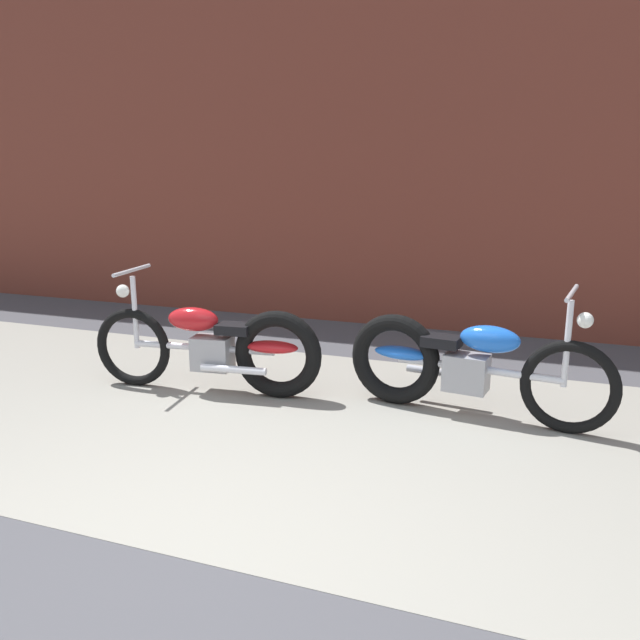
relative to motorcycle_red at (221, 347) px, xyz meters
The scene contains 5 objects.
ground_plane 2.41m from the motorcycle_red, 65.62° to the right, with size 80.00×80.00×0.00m, color #47474C.
sidewalk_slab 1.13m from the motorcycle_red, 22.76° to the right, with size 36.00×3.50×0.01m, color gray.
brick_building_wall 4.09m from the motorcycle_red, 72.15° to the left, with size 36.00×0.50×5.91m, color brown.
motorcycle_red is the anchor object (origin of this frame).
motorcycle_blue 1.91m from the motorcycle_red, ahead, with size 2.00×0.62×1.03m.
Camera 1 is at (1.54, -2.33, 1.83)m, focal length 35.81 mm.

